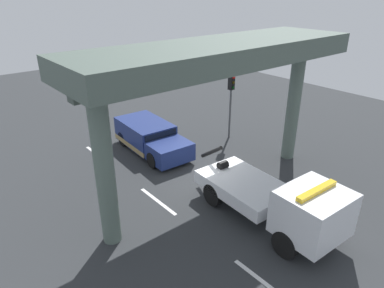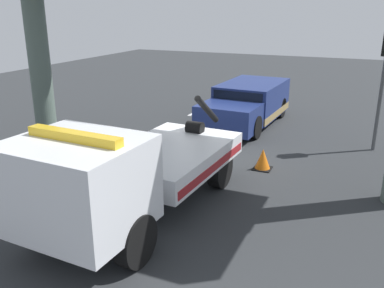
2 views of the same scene
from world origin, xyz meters
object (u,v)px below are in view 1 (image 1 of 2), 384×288
object	(u,v)px
towed_van_green	(150,138)
traffic_cone_orange	(232,166)
tow_truck_white	(280,201)
traffic_light_near	(231,92)

from	to	relation	value
towed_van_green	traffic_cone_orange	world-z (taller)	towed_van_green
tow_truck_white	towed_van_green	distance (m)	9.02
towed_van_green	tow_truck_white	bearing A→B (deg)	-0.29
traffic_light_near	traffic_cone_orange	bearing A→B (deg)	-43.19
towed_van_green	traffic_light_near	size ratio (longest dim) A/B	1.34
tow_truck_white	towed_van_green	world-z (taller)	tow_truck_white
tow_truck_white	traffic_light_near	world-z (taller)	traffic_light_near
towed_van_green	traffic_light_near	distance (m)	5.47
towed_van_green	traffic_cone_orange	size ratio (longest dim) A/B	8.68
towed_van_green	traffic_cone_orange	distance (m)	5.07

